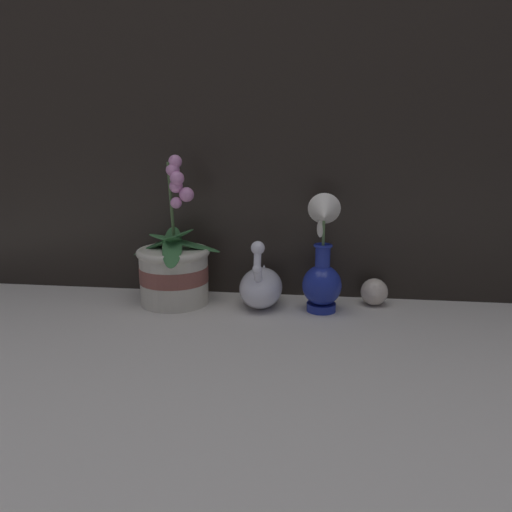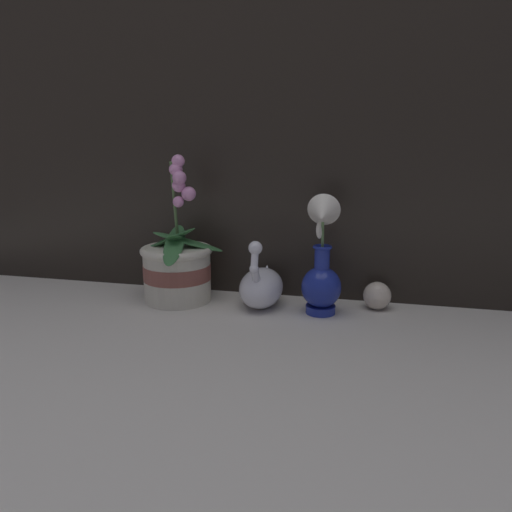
{
  "view_description": "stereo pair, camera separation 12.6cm",
  "coord_description": "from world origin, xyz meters",
  "px_view_note": "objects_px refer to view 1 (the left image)",
  "views": [
    {
      "loc": [
        0.13,
        -1.1,
        0.43
      ],
      "look_at": [
        -0.02,
        0.12,
        0.14
      ],
      "focal_mm": 35.0,
      "sensor_mm": 36.0,
      "label": 1
    },
    {
      "loc": [
        0.26,
        -1.08,
        0.43
      ],
      "look_at": [
        -0.02,
        0.12,
        0.14
      ],
      "focal_mm": 35.0,
      "sensor_mm": 36.0,
      "label": 2
    }
  ],
  "objects_px": {
    "swan_figurine": "(261,285)",
    "blue_vase": "(322,268)",
    "orchid_potted_plant": "(174,268)",
    "glass_sphere": "(374,292)"
  },
  "relations": [
    {
      "from": "orchid_potted_plant",
      "to": "swan_figurine",
      "type": "xyz_separation_m",
      "value": [
        0.23,
        0.0,
        -0.04
      ]
    },
    {
      "from": "orchid_potted_plant",
      "to": "swan_figurine",
      "type": "bearing_deg",
      "value": 0.76
    },
    {
      "from": "orchid_potted_plant",
      "to": "glass_sphere",
      "type": "xyz_separation_m",
      "value": [
        0.52,
        0.05,
        -0.06
      ]
    },
    {
      "from": "blue_vase",
      "to": "orchid_potted_plant",
      "type": "bearing_deg",
      "value": 176.9
    },
    {
      "from": "swan_figurine",
      "to": "glass_sphere",
      "type": "xyz_separation_m",
      "value": [
        0.29,
        0.04,
        -0.02
      ]
    },
    {
      "from": "orchid_potted_plant",
      "to": "glass_sphere",
      "type": "relative_size",
      "value": 5.45
    },
    {
      "from": "swan_figurine",
      "to": "blue_vase",
      "type": "height_order",
      "value": "blue_vase"
    },
    {
      "from": "orchid_potted_plant",
      "to": "swan_figurine",
      "type": "height_order",
      "value": "orchid_potted_plant"
    },
    {
      "from": "swan_figurine",
      "to": "glass_sphere",
      "type": "distance_m",
      "value": 0.3
    },
    {
      "from": "orchid_potted_plant",
      "to": "blue_vase",
      "type": "bearing_deg",
      "value": -3.1
    }
  ]
}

